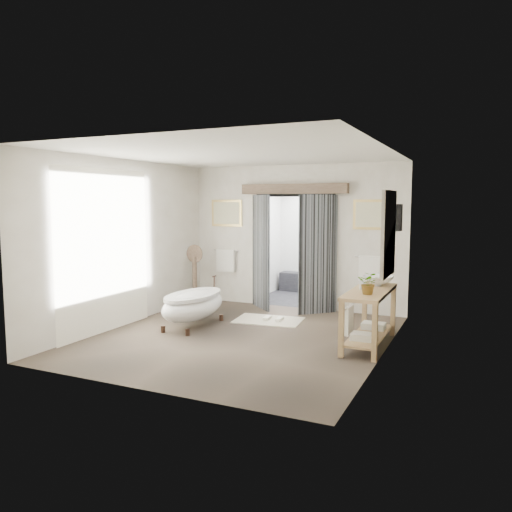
{
  "coord_description": "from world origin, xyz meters",
  "views": [
    {
      "loc": [
        3.48,
        -7.01,
        2.16
      ],
      "look_at": [
        0.0,
        0.6,
        1.25
      ],
      "focal_mm": 35.0,
      "sensor_mm": 36.0,
      "label": 1
    }
  ],
  "objects_px": {
    "clawfoot_tub": "(193,304)",
    "vanity": "(368,313)",
    "basin": "(378,281)",
    "rug": "(268,320)"
  },
  "relations": [
    {
      "from": "vanity",
      "to": "clawfoot_tub",
      "type": "bearing_deg",
      "value": -178.48
    },
    {
      "from": "rug",
      "to": "basin",
      "type": "distance_m",
      "value": 2.28
    },
    {
      "from": "rug",
      "to": "clawfoot_tub",
      "type": "bearing_deg",
      "value": -137.66
    },
    {
      "from": "vanity",
      "to": "rug",
      "type": "bearing_deg",
      "value": 156.71
    },
    {
      "from": "basin",
      "to": "vanity",
      "type": "bearing_deg",
      "value": -104.21
    },
    {
      "from": "vanity",
      "to": "rug",
      "type": "xyz_separation_m",
      "value": [
        -1.98,
        0.85,
        -0.5
      ]
    },
    {
      "from": "clawfoot_tub",
      "to": "vanity",
      "type": "height_order",
      "value": "vanity"
    },
    {
      "from": "clawfoot_tub",
      "to": "vanity",
      "type": "xyz_separation_m",
      "value": [
        3.0,
        0.08,
        0.12
      ]
    },
    {
      "from": "rug",
      "to": "basin",
      "type": "relative_size",
      "value": 2.56
    },
    {
      "from": "vanity",
      "to": "rug",
      "type": "relative_size",
      "value": 1.33
    }
  ]
}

